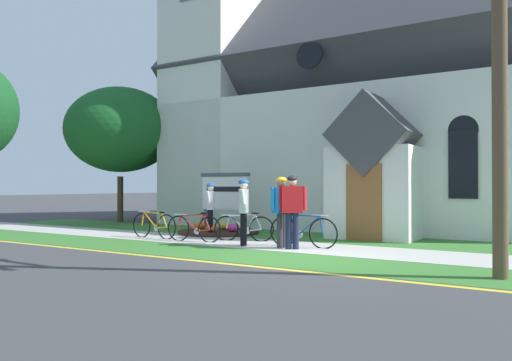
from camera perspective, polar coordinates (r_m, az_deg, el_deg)
The scene contains 17 objects.
ground at distance 14.44m, azimuth 11.54°, elevation -6.57°, with size 140.00×140.00×0.00m, color #3D3D3F.
sidewalk_slab at distance 13.26m, azimuth -0.93°, elevation -7.10°, with size 32.00×2.07×0.01m, color #B7B5AD.
grass_verge at distance 11.64m, azimuth -6.33°, elevation -8.01°, with size 32.00×1.93×0.01m, color #38722D.
church_lawn at distance 15.30m, azimuth 3.92°, elevation -6.23°, with size 24.00×2.68×0.01m, color #38722D.
curb_paint_stripe at distance 10.79m, azimuth -10.04°, elevation -8.60°, with size 28.00×0.16×0.01m, color yellow.
church_building at distance 21.48m, azimuth 11.22°, elevation 7.71°, with size 13.83×12.71×12.71m.
church_sign at distance 16.14m, azimuth -3.54°, elevation -1.50°, with size 1.79×0.24×1.92m.
flower_bed at distance 15.92m, azimuth -4.28°, elevation -5.74°, with size 2.53×2.53×0.34m.
bicycle_blue at distance 12.45m, azimuth 5.30°, elevation -5.74°, with size 1.83×0.08×0.86m.
bicycle_green at distance 13.78m, azimuth -1.36°, elevation -5.36°, with size 1.61×0.56×0.80m.
bicycle_silver at distance 14.80m, azimuth -11.45°, elevation -4.97°, with size 1.73×0.13×0.79m.
bicycle_white at distance 13.76m, azimuth -7.01°, elevation -5.34°, with size 1.69×0.22×0.81m.
cyclist_in_green_jersey at distance 15.34m, azimuth -5.17°, elevation -2.81°, with size 0.41×0.66×1.58m.
cyclist_in_blue_jersey at distance 12.16m, azimuth 2.90°, elevation -2.91°, with size 0.31×0.71×1.72m.
cyclist_in_red_jersey at distance 12.63m, azimuth -1.42°, elevation -2.99°, with size 0.45×0.69×1.67m.
cyclist_in_orange_jersey at distance 11.93m, azimuth 4.10°, elevation -2.85°, with size 0.65×0.40×1.75m.
yard_deciduous_tree at distance 21.79m, azimuth -15.08°, elevation 5.54°, with size 4.52×4.52×5.59m.
Camera 1 is at (5.00, -9.47, 1.51)m, focal length 35.37 mm.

